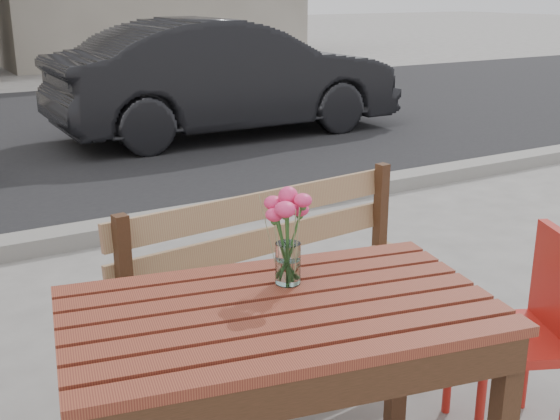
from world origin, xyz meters
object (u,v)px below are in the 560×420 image
Objects in this scene: main_table at (280,344)px; red_chair at (531,323)px; main_vase at (288,224)px; parked_car at (227,77)px.

red_chair reaches higher than main_table.
parked_car is at bearing 65.45° from main_vase.
main_table is 6.57m from parked_car.
parked_car is (2.77, 5.96, 0.02)m from main_table.
main_vase is 0.08× the size of parked_car.
parked_car is (2.66, 5.83, -0.31)m from main_vase.
main_vase is at bearing 62.39° from main_table.
main_vase reaches higher than red_chair.
red_chair is 2.59× the size of main_vase.
red_chair is at bearing 9.09° from main_table.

